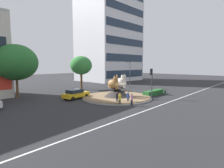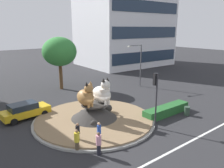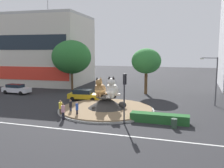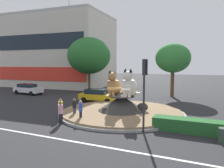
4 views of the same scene
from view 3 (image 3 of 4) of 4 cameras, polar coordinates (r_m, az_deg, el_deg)
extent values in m
plane|color=#28282B|center=(29.97, -1.33, -6.07)|extent=(160.00, 160.00, 0.00)
cube|color=silver|center=(22.90, -7.92, -10.55)|extent=(112.00, 0.20, 0.01)
cylinder|color=gray|center=(29.95, -1.33, -5.90)|extent=(11.45, 11.45, 0.18)
cylinder|color=#846B4C|center=(29.91, -1.33, -5.61)|extent=(11.00, 11.00, 0.13)
cone|color=#33302D|center=(29.74, -1.34, -4.17)|extent=(4.35, 4.35, 1.40)
cylinder|color=#33302D|center=(29.61, -1.34, -2.96)|extent=(2.39, 2.39, 0.12)
ellipsoid|color=#33302D|center=(29.64, 2.38, -4.81)|extent=(0.99, 0.80, 0.79)
ellipsoid|color=#33302D|center=(31.35, -1.10, -4.45)|extent=(0.53, 0.57, 0.43)
ellipsoid|color=#33302D|center=(28.90, -4.14, -5.51)|extent=(0.56, 0.42, 0.45)
ellipsoid|color=#9E703D|center=(29.90, -2.71, -1.32)|extent=(1.41, 2.10, 1.47)
cylinder|color=#9E703D|center=(29.49, -2.94, -1.12)|extent=(1.02, 1.02, 0.92)
sphere|color=#9E703D|center=(29.23, -3.03, 0.39)|extent=(0.81, 0.81, 0.81)
torus|color=#9E703D|center=(30.69, -1.67, -2.19)|extent=(1.09, 1.09, 0.18)
cone|color=#9E703D|center=(29.11, -2.62, 1.29)|extent=(0.35, 0.35, 0.33)
cone|color=black|center=(29.24, -3.45, 1.31)|extent=(0.35, 0.35, 0.33)
cylinder|color=#9E703D|center=(29.25, -2.80, -2.62)|extent=(0.26, 0.26, 0.37)
cylinder|color=#9E703D|center=(29.34, -3.43, -2.59)|extent=(0.26, 0.26, 0.37)
ellipsoid|color=silver|center=(29.14, 0.10, -1.44)|extent=(1.57, 2.28, 1.58)
cylinder|color=silver|center=(28.69, -0.09, -1.23)|extent=(1.11, 1.11, 0.99)
sphere|color=silver|center=(28.42, -0.16, 0.44)|extent=(0.87, 0.87, 0.87)
torus|color=silver|center=(30.03, 1.13, -2.39)|extent=(0.92, 0.92, 0.20)
cone|color=black|center=(28.31, 0.32, 1.44)|extent=(0.39, 0.39, 0.36)
cone|color=black|center=(28.41, -0.63, 1.46)|extent=(0.39, 0.39, 0.36)
cylinder|color=silver|center=(28.45, 0.11, -2.88)|extent=(0.28, 0.28, 0.39)
cylinder|color=silver|center=(28.53, -0.60, -2.85)|extent=(0.28, 0.28, 0.39)
cylinder|color=#2D2D33|center=(24.19, 2.82, -3.47)|extent=(0.14, 0.14, 4.92)
cube|color=black|center=(24.10, 2.96, 1.14)|extent=(0.33, 0.26, 1.05)
sphere|color=red|center=(24.14, 3.00, 1.90)|extent=(0.18, 0.18, 0.18)
sphere|color=#392706|center=(24.18, 3.00, 1.16)|extent=(0.18, 0.18, 0.18)
sphere|color=black|center=(24.22, 2.99, 0.42)|extent=(0.18, 0.18, 0.18)
cube|color=beige|center=(56.48, -16.18, 7.27)|extent=(21.17, 15.02, 13.88)
cube|color=red|center=(50.78, -19.98, 2.37)|extent=(19.54, 1.28, 2.50)
cube|color=#19232D|center=(50.62, -20.28, 8.95)|extent=(18.72, 1.19, 2.78)
cube|color=#B2B2AD|center=(56.91, -16.47, 14.52)|extent=(21.17, 15.02, 0.50)
cylinder|color=#4C4C51|center=(58.14, -14.54, 17.03)|extent=(0.10, 0.10, 4.70)
cube|color=#235B28|center=(25.39, 10.82, -7.72)|extent=(5.78, 1.20, 0.90)
cylinder|color=brown|center=(45.53, -9.15, 0.63)|extent=(0.38, 0.38, 3.14)
ellipsoid|color=#286B2D|center=(45.19, -9.27, 6.15)|extent=(7.02, 7.02, 5.97)
cylinder|color=brown|center=(41.04, 7.78, 0.14)|extent=(0.49, 0.49, 3.50)
ellipsoid|color=#337F38|center=(40.72, 7.87, 5.25)|extent=(4.78, 4.78, 4.07)
cylinder|color=#4C4C51|center=(34.52, 22.82, 0.46)|extent=(0.16, 0.16, 6.27)
cylinder|color=#4C4C51|center=(34.44, 21.49, 5.59)|extent=(1.91, 0.54, 0.10)
cube|color=silver|center=(34.61, 19.89, 5.51)|extent=(0.50, 0.24, 0.16)
cylinder|color=black|center=(27.23, -8.02, -6.71)|extent=(0.23, 0.23, 0.79)
cylinder|color=#284CB2|center=(27.06, -8.05, -5.18)|extent=(0.30, 0.30, 0.69)
sphere|color=tan|center=(26.96, -8.06, -4.23)|extent=(0.23, 0.23, 0.23)
cylinder|color=brown|center=(28.05, -11.68, -6.36)|extent=(0.29, 0.29, 0.80)
cylinder|color=yellow|center=(27.88, -11.72, -4.86)|extent=(0.39, 0.39, 0.70)
sphere|color=#936B4C|center=(27.78, -11.74, -3.93)|extent=(0.23, 0.23, 0.23)
cylinder|color=#33384C|center=(28.66, -9.45, -6.03)|extent=(0.25, 0.25, 0.76)
cylinder|color=black|center=(28.50, -9.48, -4.64)|extent=(0.33, 0.33, 0.66)
sphere|color=#936B4C|center=(28.41, -9.50, -3.77)|extent=(0.22, 0.22, 0.22)
cylinder|color=black|center=(26.51, -11.14, -7.18)|extent=(0.29, 0.29, 0.80)
cylinder|color=pink|center=(26.33, -11.18, -5.62)|extent=(0.38, 0.38, 0.69)
sphere|color=brown|center=(26.23, -11.20, -4.64)|extent=(0.23, 0.23, 0.23)
cube|color=gold|center=(35.85, -6.38, -2.73)|extent=(4.69, 2.28, 0.67)
cube|color=#19232D|center=(35.82, -6.74, -1.74)|extent=(2.69, 1.85, 0.57)
cylinder|color=black|center=(36.35, -3.68, -3.09)|extent=(0.66, 0.29, 0.64)
cylinder|color=black|center=(34.63, -4.48, -3.65)|extent=(0.66, 0.29, 0.64)
cylinder|color=black|center=(37.24, -8.13, -2.89)|extent=(0.66, 0.29, 0.64)
cylinder|color=black|center=(35.57, -9.12, -3.42)|extent=(0.66, 0.29, 0.64)
cube|color=silver|center=(43.92, -21.06, -1.21)|extent=(4.85, 2.01, 0.75)
cube|color=#19232D|center=(43.99, -21.33, -0.38)|extent=(2.75, 1.68, 0.52)
cylinder|color=black|center=(43.60, -18.74, -1.66)|extent=(0.65, 0.26, 0.64)
cylinder|color=black|center=(42.30, -20.24, -2.01)|extent=(0.65, 0.26, 0.64)
cylinder|color=black|center=(45.65, -21.77, -1.39)|extent=(0.65, 0.26, 0.64)
cylinder|color=black|center=(44.41, -23.29, -1.72)|extent=(0.65, 0.26, 0.64)
cylinder|color=#2D4233|center=(23.94, 14.05, -8.78)|extent=(0.56, 0.56, 0.90)
camera|label=1|loc=(33.28, -57.72, 1.42)|focal=28.85mm
camera|label=2|loc=(22.97, -44.46, 9.09)|focal=35.47mm
camera|label=4|loc=(9.61, 4.72, -7.80)|focal=35.04mm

